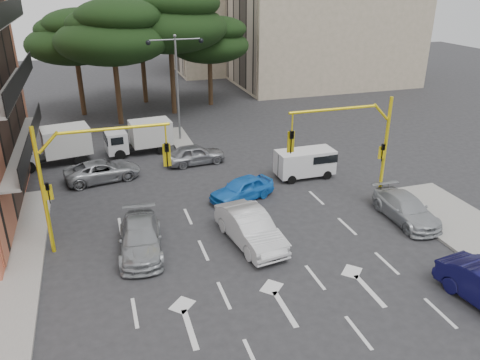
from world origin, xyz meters
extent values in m
plane|color=#28282B|center=(0.00, 0.00, 0.00)|extent=(120.00, 120.00, 0.00)
cube|color=gray|center=(0.00, 16.00, 0.07)|extent=(1.40, 6.00, 0.15)
cube|color=black|center=(-10.44, 8.00, 6.00)|extent=(0.12, 14.72, 11.20)
cube|color=tan|center=(20.00, 32.00, 9.00)|extent=(20.00, 12.00, 18.00)
cube|color=black|center=(9.94, 32.00, 8.50)|extent=(0.12, 11.04, 16.20)
cube|color=tan|center=(13.00, 44.00, 8.00)|extent=(16.00, 12.00, 16.00)
cube|color=black|center=(4.94, 44.00, 7.50)|extent=(0.12, 11.04, 14.20)
cylinder|color=#382616|center=(-4.00, 22.00, 2.48)|extent=(0.44, 0.44, 4.95)
ellipsoid|color=black|center=(-4.00, 22.00, 6.93)|extent=(9.15, 9.15, 3.87)
ellipsoid|color=black|center=(-3.40, 21.60, 8.80)|extent=(6.86, 6.86, 2.86)
ellipsoid|color=black|center=(-4.50, 22.30, 8.25)|extent=(6.07, 6.07, 2.64)
cylinder|color=#382616|center=(1.00, 24.00, 2.70)|extent=(0.44, 0.44, 5.40)
ellipsoid|color=black|center=(1.00, 24.00, 7.56)|extent=(9.98, 9.98, 4.22)
ellipsoid|color=black|center=(1.60, 23.60, 9.60)|extent=(7.49, 7.49, 3.12)
ellipsoid|color=black|center=(0.50, 24.30, 9.00)|extent=(6.62, 6.62, 2.88)
cylinder|color=#382616|center=(-7.00, 26.00, 2.25)|extent=(0.44, 0.44, 4.50)
ellipsoid|color=black|center=(-7.00, 26.00, 6.30)|extent=(8.32, 8.32, 3.52)
ellipsoid|color=black|center=(-6.40, 25.60, 8.00)|extent=(6.24, 6.24, 2.60)
ellipsoid|color=black|center=(-7.50, 26.30, 7.50)|extent=(5.52, 5.52, 2.40)
cylinder|color=#382616|center=(5.00, 26.00, 2.02)|extent=(0.44, 0.44, 4.05)
ellipsoid|color=black|center=(5.00, 26.00, 5.67)|extent=(7.49, 7.49, 3.17)
ellipsoid|color=black|center=(5.60, 25.60, 7.20)|extent=(5.62, 5.62, 2.34)
ellipsoid|color=black|center=(4.50, 26.30, 6.75)|extent=(4.97, 4.97, 2.16)
cylinder|color=#382616|center=(-1.00, 29.00, 2.48)|extent=(0.44, 0.44, 4.95)
ellipsoid|color=black|center=(-1.00, 29.00, 6.93)|extent=(9.15, 9.15, 3.87)
ellipsoid|color=black|center=(-0.40, 28.60, 8.80)|extent=(6.86, 6.86, 2.86)
ellipsoid|color=black|center=(-1.50, 29.30, 8.25)|extent=(6.07, 6.07, 2.64)
cylinder|color=yellow|center=(8.60, 2.00, 3.00)|extent=(0.18, 0.18, 6.00)
cylinder|color=yellow|center=(8.05, 2.00, 5.25)|extent=(0.95, 0.14, 0.95)
cylinder|color=yellow|center=(5.30, 2.00, 5.60)|extent=(4.80, 0.14, 0.14)
cylinder|color=yellow|center=(3.10, 2.00, 5.15)|extent=(0.08, 0.08, 0.90)
imported|color=black|center=(3.10, 2.00, 4.10)|extent=(0.20, 0.24, 1.20)
cube|color=yellow|center=(3.10, 2.08, 4.10)|extent=(0.36, 0.06, 1.10)
imported|color=black|center=(8.38, 1.85, 3.00)|extent=(0.16, 0.20, 1.00)
cube|color=yellow|center=(8.38, 1.95, 3.00)|extent=(0.35, 0.08, 0.70)
cylinder|color=yellow|center=(-8.60, 2.00, 3.00)|extent=(0.18, 0.18, 6.00)
cylinder|color=yellow|center=(-8.05, 2.00, 5.25)|extent=(0.95, 0.14, 0.95)
cylinder|color=yellow|center=(-5.30, 2.00, 5.60)|extent=(4.80, 0.14, 0.14)
cylinder|color=yellow|center=(-3.10, 2.00, 5.15)|extent=(0.08, 0.08, 0.90)
imported|color=black|center=(-3.10, 2.00, 4.10)|extent=(0.20, 0.24, 1.20)
cube|color=yellow|center=(-3.10, 2.08, 4.10)|extent=(0.36, 0.06, 1.10)
imported|color=black|center=(-8.38, 1.85, 3.00)|extent=(0.16, 0.20, 1.00)
cube|color=yellow|center=(-8.38, 1.95, 3.00)|extent=(0.35, 0.08, 0.70)
cylinder|color=slate|center=(0.00, 16.00, 3.90)|extent=(0.16, 0.16, 7.50)
cylinder|color=slate|center=(-0.90, 16.00, 7.55)|extent=(1.80, 0.10, 0.10)
sphere|color=black|center=(-1.90, 16.00, 7.40)|extent=(0.36, 0.36, 0.36)
cylinder|color=slate|center=(0.90, 16.00, 7.55)|extent=(1.80, 0.10, 0.10)
sphere|color=black|center=(1.90, 16.00, 7.40)|extent=(0.36, 0.36, 0.36)
sphere|color=slate|center=(0.00, 16.00, 7.80)|extent=(0.24, 0.24, 0.24)
imported|color=silver|center=(0.28, 0.01, 0.79)|extent=(2.36, 5.00, 1.58)
imported|color=blue|center=(1.36, 4.61, 0.66)|extent=(4.16, 2.79, 1.31)
imported|color=#94989B|center=(-4.73, 0.80, 0.68)|extent=(2.36, 4.87, 1.37)
imported|color=#929599|center=(-6.01, 9.86, 0.64)|extent=(4.86, 2.85, 1.27)
imported|color=gray|center=(0.06, 10.85, 0.67)|extent=(4.08, 1.92, 1.35)
imported|color=#A8ACB1|center=(8.70, -0.28, 0.65)|extent=(1.97, 4.55, 1.30)
camera|label=1|loc=(-5.99, -18.21, 11.66)|focal=35.00mm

